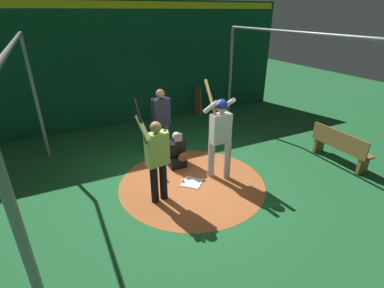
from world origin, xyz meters
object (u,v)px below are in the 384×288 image
at_px(batter, 220,131).
at_px(catcher, 177,154).
at_px(home_plate, 192,182).
at_px(bat_rack, 197,101).
at_px(bench, 340,146).
at_px(baseball_1, 183,181).
at_px(baseball_0, 167,180).
at_px(visitor, 157,157).
at_px(umpire, 162,119).

distance_m(batter, catcher, 1.31).
bearing_deg(home_plate, bat_rack, 151.25).
bearing_deg(bench, baseball_1, -102.58).
height_order(catcher, baseball_0, catcher).
distance_m(bench, baseball_1, 3.96).
xyz_separation_m(batter, visitor, (0.24, -1.52, -0.15)).
bearing_deg(baseball_0, batter, 73.80).
bearing_deg(catcher, baseball_0, -43.53).
bearing_deg(baseball_0, catcher, 136.47).
xyz_separation_m(umpire, bench, (2.33, 3.75, -0.55)).
height_order(home_plate, visitor, visitor).
xyz_separation_m(bat_rack, baseball_1, (4.02, -2.44, -0.45)).
bearing_deg(visitor, umpire, 147.71).
xyz_separation_m(catcher, bat_rack, (-3.32, 2.26, 0.14)).
height_order(visitor, bat_rack, visitor).
bearing_deg(visitor, batter, 89.81).
height_order(umpire, visitor, visitor).
xyz_separation_m(home_plate, catcher, (-0.82, 0.00, 0.34)).
xyz_separation_m(bench, baseball_1, (-0.86, -3.85, -0.39)).
distance_m(home_plate, bench, 3.78).
bearing_deg(home_plate, visitor, -73.61).
xyz_separation_m(catcher, visitor, (1.07, -0.86, 0.61)).
distance_m(home_plate, bat_rack, 4.74).
bearing_deg(home_plate, catcher, 179.71).
bearing_deg(bat_rack, bench, 16.11).
bearing_deg(bat_rack, umpire, -42.47).
xyz_separation_m(visitor, baseball_1, (-0.36, 0.69, -0.93)).
height_order(catcher, visitor, visitor).
xyz_separation_m(bat_rack, bench, (4.88, 1.41, -0.06)).
distance_m(batter, umpire, 1.76).
bearing_deg(bench, umpire, -121.84).
distance_m(bat_rack, baseball_1, 4.73).
bearing_deg(baseball_1, bench, 77.42).
bearing_deg(baseball_0, bat_rack, 144.34).
relative_size(visitor, baseball_0, 27.60).
height_order(batter, umpire, batter).
height_order(bat_rack, baseball_1, bat_rack).
bearing_deg(umpire, visitor, -23.30).
bearing_deg(baseball_0, umpire, 162.34).
xyz_separation_m(umpire, baseball_1, (1.47, -0.10, -0.94)).
distance_m(home_plate, visitor, 1.31).
relative_size(home_plate, baseball_1, 5.68).
height_order(umpire, bench, umpire).
bearing_deg(baseball_0, home_plate, 56.65).
bearing_deg(bench, home_plate, -101.54).
bearing_deg(batter, bench, 76.34).
xyz_separation_m(home_plate, bat_rack, (-4.13, 2.27, 0.48)).
bearing_deg(bat_rack, batter, -21.17).
bearing_deg(baseball_1, bat_rack, 148.75).
bearing_deg(bench, bat_rack, -163.89).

